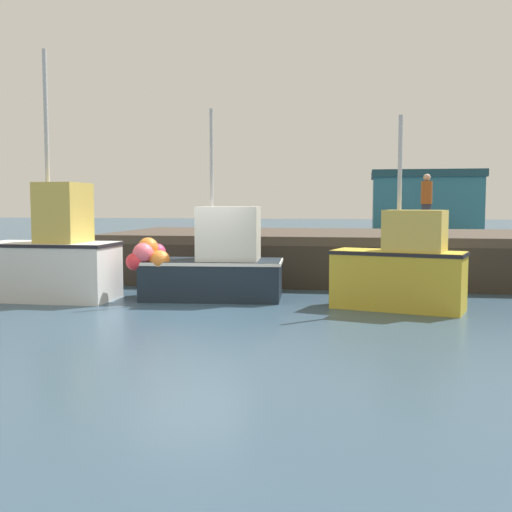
% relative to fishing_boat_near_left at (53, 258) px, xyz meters
% --- Properties ---
extents(ground, '(120.00, 160.00, 0.10)m').
position_rel_fishing_boat_near_left_xyz_m(ground, '(3.73, -0.97, -1.09)').
color(ground, '#334C60').
extents(pier, '(13.55, 6.04, 1.45)m').
position_rel_fishing_boat_near_left_xyz_m(pier, '(6.50, 5.30, 0.14)').
color(pier, '#473D33').
rests_on(pier, ground).
extents(fishing_boat_near_left, '(3.22, 1.60, 6.04)m').
position_rel_fishing_boat_near_left_xyz_m(fishing_boat_near_left, '(0.00, 0.00, 0.00)').
color(fishing_boat_near_left, silver).
rests_on(fishing_boat_near_left, ground).
extents(fishing_boat_near_right, '(3.70, 1.94, 4.65)m').
position_rel_fishing_boat_near_left_xyz_m(fishing_boat_near_right, '(3.83, 0.75, -0.14)').
color(fishing_boat_near_right, '#19232D').
rests_on(fishing_boat_near_right, ground).
extents(fishing_boat_mid, '(3.10, 1.84, 4.29)m').
position_rel_fishing_boat_near_left_xyz_m(fishing_boat_mid, '(8.33, -0.06, -0.12)').
color(fishing_boat_mid, gold).
rests_on(fishing_boat_mid, ground).
extents(rowboat, '(1.58, 1.16, 0.42)m').
position_rel_fishing_boat_near_left_xyz_m(rowboat, '(9.09, 1.80, -0.85)').
color(rowboat, silver).
rests_on(rowboat, ground).
extents(dockworker, '(0.34, 0.34, 1.80)m').
position_rel_fishing_boat_near_left_xyz_m(dockworker, '(9.37, 5.55, 1.32)').
color(dockworker, '#2D3342').
rests_on(dockworker, pier).
extents(warehouse, '(7.28, 5.48, 4.54)m').
position_rel_fishing_boat_near_left_xyz_m(warehouse, '(11.64, 30.62, 1.25)').
color(warehouse, '#2D6B7A').
rests_on(warehouse, ground).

